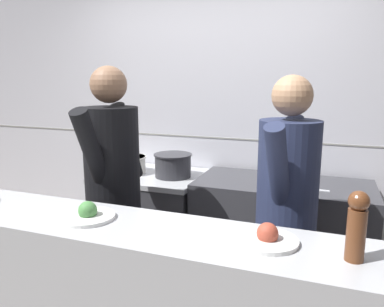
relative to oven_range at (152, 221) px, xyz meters
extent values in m
cube|color=silver|center=(0.45, 0.40, 0.87)|extent=(8.00, 0.06, 2.60)
cube|color=gray|center=(0.45, 0.37, 0.72)|extent=(8.00, 0.00, 0.01)
cube|color=#38383D|center=(0.00, 0.00, -0.02)|extent=(0.87, 0.70, 0.82)
cube|color=#B7BABF|center=(0.00, 0.00, 0.41)|extent=(0.89, 0.71, 0.04)
cube|color=#B7BABF|center=(0.00, -0.33, 0.04)|extent=(0.79, 0.03, 0.10)
cube|color=#38383D|center=(1.12, 0.00, 0.02)|extent=(1.32, 0.65, 0.90)
cube|color=black|center=(1.12, -0.30, -0.38)|extent=(1.30, 0.04, 0.10)
cylinder|color=beige|center=(-0.21, -0.03, 0.50)|extent=(0.30, 0.30, 0.14)
cylinder|color=beige|center=(-0.21, -0.03, 0.57)|extent=(0.32, 0.32, 0.01)
cylinder|color=#2D2D33|center=(0.21, -0.02, 0.53)|extent=(0.30, 0.30, 0.19)
cylinder|color=#2D2D33|center=(0.21, -0.02, 0.62)|extent=(0.32, 0.32, 0.01)
cone|color=#B7BABF|center=(1.14, 0.07, 0.51)|extent=(0.21, 0.21, 0.10)
cube|color=#B7BABF|center=(1.34, -0.13, 0.47)|extent=(0.23, 0.04, 0.01)
cube|color=black|center=(1.17, -0.13, 0.47)|extent=(0.11, 0.02, 0.02)
cylinder|color=white|center=(0.35, -1.38, 0.58)|extent=(0.26, 0.26, 0.02)
sphere|color=#4C8C47|center=(0.35, -1.38, 0.61)|extent=(0.09, 0.09, 0.09)
cylinder|color=white|center=(1.21, -1.35, 0.58)|extent=(0.26, 0.26, 0.02)
sphere|color=#B24733|center=(1.21, -1.35, 0.61)|extent=(0.09, 0.09, 0.09)
cylinder|color=brown|center=(1.55, -1.39, 0.67)|extent=(0.07, 0.07, 0.20)
sphere|color=brown|center=(1.55, -1.39, 0.81)|extent=(0.08, 0.08, 0.08)
cube|color=black|center=(0.12, -0.79, -0.02)|extent=(0.31, 0.21, 0.82)
cylinder|color=black|center=(0.12, -0.79, 0.73)|extent=(0.37, 0.37, 0.68)
sphere|color=#8C664C|center=(0.12, -0.79, 1.21)|extent=(0.23, 0.23, 0.23)
cylinder|color=black|center=(0.11, -0.58, 0.81)|extent=(0.12, 0.34, 0.57)
cylinder|color=black|center=(0.12, -1.00, 0.81)|extent=(0.12, 0.34, 0.57)
cube|color=black|center=(1.22, -0.71, -0.04)|extent=(0.32, 0.23, 0.79)
cylinder|color=#262D4C|center=(1.22, -0.71, 0.69)|extent=(0.39, 0.39, 0.66)
sphere|color=tan|center=(1.22, -0.71, 1.15)|extent=(0.22, 0.22, 0.22)
cylinder|color=#262D4C|center=(1.25, -0.51, 0.77)|extent=(0.15, 0.34, 0.55)
cylinder|color=#262D4C|center=(1.19, -0.91, 0.77)|extent=(0.15, 0.34, 0.55)
camera|label=1|loc=(1.43, -2.82, 1.25)|focal=35.00mm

